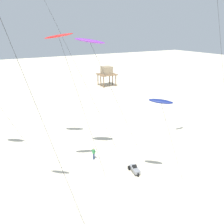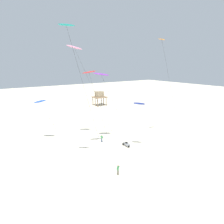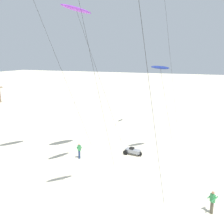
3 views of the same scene
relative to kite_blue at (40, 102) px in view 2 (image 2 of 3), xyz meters
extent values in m
plane|color=beige|center=(13.39, -18.10, -9.06)|extent=(260.00, 260.00, 0.00)
ellipsoid|color=blue|center=(-0.01, 0.01, 0.03)|extent=(2.64, 2.56, 1.10)
cylinder|color=#262626|center=(1.93, -0.83, -4.58)|extent=(3.92, 1.70, 8.97)
ellipsoid|color=red|center=(6.48, -10.32, 6.41)|extent=(2.63, 1.77, 0.65)
cylinder|color=#262626|center=(8.34, -11.12, -1.37)|extent=(3.76, 1.63, 15.40)
ellipsoid|color=pink|center=(6.60, -4.10, 11.16)|extent=(3.29, 2.22, 1.21)
cylinder|color=#262626|center=(10.51, -5.78, 0.98)|extent=(7.85, 3.39, 20.09)
ellipsoid|color=orange|center=(22.06, -13.35, 12.82)|extent=(1.91, 0.55, 0.27)
cylinder|color=#262626|center=(24.79, -14.52, 1.85)|extent=(5.49, 2.38, 21.82)
ellipsoid|color=teal|center=(0.30, -15.48, 13.20)|extent=(2.28, 1.91, 0.55)
cylinder|color=#262626|center=(2.88, -16.59, 2.03)|extent=(5.19, 2.25, 22.18)
ellipsoid|color=purple|center=(10.52, -8.00, 5.81)|extent=(3.40, 2.58, 0.87)
cylinder|color=#262626|center=(13.49, -9.28, -1.69)|extent=(5.98, 2.59, 14.75)
ellipsoid|color=navy|center=(14.61, -15.26, 0.40)|extent=(2.20, 2.04, 0.62)
cylinder|color=#262626|center=(16.12, -15.91, -4.38)|extent=(3.06, 1.33, 9.36)
cylinder|color=#4C4738|center=(5.39, -20.97, -8.62)|extent=(0.22, 0.22, 0.88)
cube|color=#338C4C|center=(5.39, -20.97, -7.89)|extent=(0.39, 0.37, 0.58)
sphere|color=#9E7051|center=(5.39, -20.97, -7.49)|extent=(0.20, 0.20, 0.20)
cylinder|color=#338C4C|center=(5.22, -21.10, -7.84)|extent=(0.38, 0.45, 0.39)
cylinder|color=#338C4C|center=(5.56, -20.83, -7.84)|extent=(0.38, 0.45, 0.39)
cylinder|color=navy|center=(10.59, -7.83, -8.62)|extent=(0.22, 0.22, 0.88)
cube|color=#338C4C|center=(10.59, -7.83, -7.89)|extent=(0.33, 0.39, 0.58)
sphere|color=tan|center=(10.59, -7.83, -7.49)|extent=(0.20, 0.20, 0.20)
cylinder|color=#338C4C|center=(10.49, -7.63, -7.84)|extent=(0.49, 0.31, 0.39)
cylinder|color=#338C4C|center=(10.69, -8.03, -7.84)|extent=(0.49, 0.31, 0.39)
cylinder|color=#846647|center=(29.18, 25.20, -7.37)|extent=(0.28, 0.28, 3.38)
cylinder|color=#846647|center=(33.25, 25.20, -7.37)|extent=(0.28, 0.28, 3.38)
cylinder|color=#846647|center=(29.18, 29.04, -7.37)|extent=(0.28, 0.28, 3.38)
cylinder|color=#846647|center=(33.25, 29.04, -7.37)|extent=(0.28, 0.28, 3.38)
cylinder|color=#846647|center=(29.18, 27.12, -7.37)|extent=(0.28, 0.28, 3.38)
cylinder|color=#846647|center=(33.25, 27.12, -7.37)|extent=(0.28, 0.28, 3.38)
cube|color=#846647|center=(31.21, 27.12, -5.56)|extent=(5.09, 4.80, 0.24)
cube|color=#9E896B|center=(31.21, 27.12, -4.33)|extent=(2.80, 2.88, 2.21)
cube|color=gray|center=(13.67, -12.80, -8.62)|extent=(0.97, 1.79, 0.36)
cube|color=black|center=(13.69, -12.65, -8.34)|extent=(0.51, 0.51, 0.20)
cylinder|color=black|center=(13.54, -13.60, -8.80)|extent=(0.20, 0.53, 0.52)
cylinder|color=black|center=(14.24, -12.16, -8.80)|extent=(0.20, 0.53, 0.52)
cylinder|color=black|center=(13.34, -12.01, -8.80)|extent=(0.20, 0.53, 0.52)
camera|label=1|loc=(0.55, -30.52, 6.90)|focal=34.97mm
camera|label=2|loc=(-11.80, -44.19, 8.02)|focal=32.80mm
camera|label=3|loc=(-11.83, -20.37, 1.62)|focal=41.17mm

